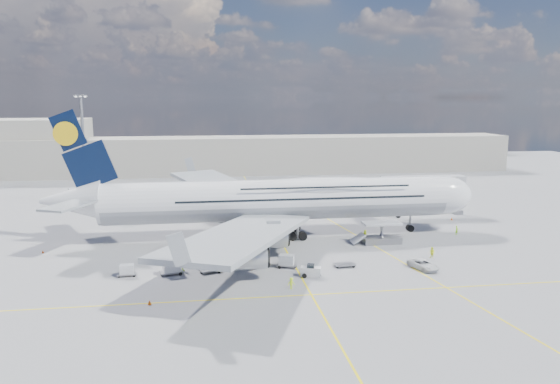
{
  "coord_description": "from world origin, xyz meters",
  "views": [
    {
      "loc": [
        -13.56,
        -84.95,
        24.8
      ],
      "look_at": [
        0.07,
        8.0,
        8.5
      ],
      "focal_mm": 35.0,
      "sensor_mm": 36.0,
      "label": 1
    }
  ],
  "objects": [
    {
      "name": "light_mast",
      "position": [
        -40.0,
        45.0,
        13.21
      ],
      "size": [
        3.0,
        0.7,
        25.5
      ],
      "color": "gray",
      "rests_on": "ground"
    },
    {
      "name": "cone_wing_left_outer",
      "position": [
        -8.45,
        33.46,
        0.28
      ],
      "size": [
        0.46,
        0.46,
        0.59
      ],
      "color": "#EE5B0C",
      "rests_on": "ground"
    },
    {
      "name": "dolly_nose_far",
      "position": [
        7.2,
        -9.21,
        0.35
      ],
      "size": [
        3.18,
        1.83,
        0.45
      ],
      "rotation": [
        0.0,
        0.0,
        0.06
      ],
      "color": "gray",
      "rests_on": "ground"
    },
    {
      "name": "catering_truck_outer",
      "position": [
        -22.89,
        45.69,
        1.83
      ],
      "size": [
        7.16,
        5.55,
        3.94
      ],
      "rotation": [
        0.0,
        0.0,
        -0.6
      ],
      "color": "gray",
      "rests_on": "ground"
    },
    {
      "name": "ground",
      "position": [
        0.0,
        0.0,
        0.0
      ],
      "size": [
        300.0,
        300.0,
        0.0
      ],
      "primitive_type": "plane",
      "color": "gray",
      "rests_on": "ground"
    },
    {
      "name": "cone_wing_right_outer",
      "position": [
        -20.12,
        -20.5,
        0.29
      ],
      "size": [
        0.48,
        0.48,
        0.61
      ],
      "color": "#EE5B0C",
      "rests_on": "ground"
    },
    {
      "name": "taxi_line_diag",
      "position": [
        14.0,
        10.0,
        0.01
      ],
      "size": [
        14.16,
        99.06,
        0.01
      ],
      "primitive_type": "cube",
      "rotation": [
        0.0,
        0.0,
        0.14
      ],
      "color": "yellow",
      "rests_on": "ground"
    },
    {
      "name": "crew_tug",
      "position": [
        -2.19,
        -17.61,
        0.79
      ],
      "size": [
        1.13,
        0.81,
        1.58
      ],
      "primitive_type": "imported",
      "rotation": [
        0.0,
        0.0,
        0.24
      ],
      "color": "#D0FF1A",
      "rests_on": "ground"
    },
    {
      "name": "hangar",
      "position": [
        -70.0,
        100.0,
        9.0
      ],
      "size": [
        40.0,
        22.0,
        18.0
      ],
      "primitive_type": "cube",
      "color": "#B2AD9E",
      "rests_on": "ground"
    },
    {
      "name": "taxi_line_cross",
      "position": [
        0.0,
        -20.0,
        0.01
      ],
      "size": [
        120.0,
        0.25,
        0.01
      ],
      "primitive_type": "cube",
      "color": "yellow",
      "rests_on": "ground"
    },
    {
      "name": "taxi_line_main",
      "position": [
        0.0,
        0.0,
        0.01
      ],
      "size": [
        0.25,
        220.0,
        0.01
      ],
      "primitive_type": "cube",
      "color": "yellow",
      "rests_on": "ground"
    },
    {
      "name": "tree_line",
      "position": [
        40.0,
        140.0,
        4.0
      ],
      "size": [
        160.0,
        6.0,
        8.0
      ],
      "primitive_type": "cube",
      "color": "#193814",
      "rests_on": "ground"
    },
    {
      "name": "dolly_row_c",
      "position": [
        -8.41,
        -1.37,
        0.32
      ],
      "size": [
        3.14,
        2.36,
        0.41
      ],
      "rotation": [
        0.0,
        0.0,
        -0.35
      ],
      "color": "gray",
      "rests_on": "ground"
    },
    {
      "name": "cone_tail",
      "position": [
        -39.14,
        4.77,
        0.25
      ],
      "size": [
        0.4,
        0.4,
        0.51
      ],
      "color": "#EE5B0C",
      "rests_on": "ground"
    },
    {
      "name": "baggage_tug",
      "position": [
        1.36,
        -12.9,
        0.78
      ],
      "size": [
        3.06,
        2.03,
        1.76
      ],
      "rotation": [
        0.0,
        0.0,
        -0.28
      ],
      "color": "silver",
      "rests_on": "ground"
    },
    {
      "name": "crew_loader",
      "position": [
        21.91,
        -6.98,
        0.9
      ],
      "size": [
        1.04,
        1.1,
        1.79
      ],
      "primitive_type": "imported",
      "rotation": [
        0.0,
        0.0,
        -1.0
      ],
      "color": "#EFFF1A",
      "rests_on": "ground"
    },
    {
      "name": "crew_van",
      "position": [
        15.14,
        6.26,
        0.79
      ],
      "size": [
        0.89,
        0.9,
        1.57
      ],
      "primitive_type": "imported",
      "rotation": [
        0.0,
        0.0,
        2.34
      ],
      "color": "#B9DC17",
      "rests_on": "ground"
    },
    {
      "name": "crew_nose",
      "position": [
        32.52,
        6.37,
        0.85
      ],
      "size": [
        0.74,
        0.67,
        1.71
      ],
      "primitive_type": "imported",
      "rotation": [
        0.0,
        0.0,
        0.53
      ],
      "color": "#9CF019",
      "rests_on": "ground"
    },
    {
      "name": "cone_nose",
      "position": [
        37.1,
        17.86,
        0.3
      ],
      "size": [
        0.49,
        0.49,
        0.62
      ],
      "color": "#EE5B0C",
      "rests_on": "ground"
    },
    {
      "name": "cone_wing_left_inner",
      "position": [
        -8.65,
        29.5,
        0.27
      ],
      "size": [
        0.44,
        0.44,
        0.56
      ],
      "color": "#EE5B0C",
      "rests_on": "ground"
    },
    {
      "name": "dolly_row_b",
      "position": [
        -12.55,
        -8.95,
        0.34
      ],
      "size": [
        3.4,
        2.63,
        0.44
      ],
      "rotation": [
        0.0,
        0.0,
        0.39
      ],
      "color": "gray",
      "rests_on": "ground"
    },
    {
      "name": "cargo_loader",
      "position": [
        16.82,
        2.89,
        1.25
      ],
      "size": [
        8.53,
        3.2,
        3.67
      ],
      "color": "silver",
      "rests_on": "ground"
    },
    {
      "name": "jet_bridge",
      "position": [
        29.81,
        20.94,
        6.85
      ],
      "size": [
        18.8,
        12.1,
        8.5
      ],
      "color": "#B7B7BC",
      "rests_on": "ground"
    },
    {
      "name": "airliner",
      "position": [
        0.26,
        10.0,
        6.87
      ],
      "size": [
        77.26,
        79.15,
        23.71
      ],
      "color": "white",
      "rests_on": "ground"
    },
    {
      "name": "dolly_back",
      "position": [
        -18.02,
        -9.19,
        1.08
      ],
      "size": [
        3.47,
        2.39,
        2.0
      ],
      "rotation": [
        0.0,
        0.0,
        0.24
      ],
      "color": "gray",
      "rests_on": "ground"
    },
    {
      "name": "dolly_row_a",
      "position": [
        -24.21,
        -8.97,
        0.89
      ],
      "size": [
        2.68,
        1.53,
        1.65
      ],
      "rotation": [
        0.0,
        0.0,
        0.06
      ],
      "color": "gray",
      "rests_on": "ground"
    },
    {
      "name": "cone_wing_right_inner",
      "position": [
        -3.51,
        2.74,
        0.23
      ],
      "size": [
        0.38,
        0.38,
        0.48
      ],
      "color": "#EE5B0C",
      "rests_on": "ground"
    },
    {
      "name": "dolly_nose_near",
      "position": [
        -1.35,
        -8.24,
        1.01
      ],
      "size": [
        3.31,
        2.43,
        1.87
      ],
      "rotation": [
        0.0,
        0.0,
        -0.32
      ],
      "color": "gray",
      "rests_on": "ground"
    },
    {
      "name": "service_van",
      "position": [
        18.29,
        -12.07,
        0.7
      ],
      "size": [
        3.88,
        5.54,
        1.4
      ],
      "primitive_type": "imported",
      "rotation": [
        0.0,
        0.0,
        0.34
      ],
      "color": "white",
      "rests_on": "ground"
    },
    {
      "name": "crew_wing",
      "position": [
        -16.47,
        -7.91,
        0.92
      ],
      "size": [
        0.77,
        1.17,
        1.85
      ],
      "primitive_type": "imported",
      "rotation": [
        0.0,
        0.0,
        1.25
      ],
      "color": "#C1FF1A",
      "rests_on": "ground"
    },
    {
      "name": "terminal",
      "position": [
        0.0,
        95.0,
        6.0
      ],
      "size": [
        180.0,
        16.0,
        12.0
      ],
      "primitive_type": "cube",
      "color": "#B2AD9E",
      "rests_on": "ground"
    },
    {
      "name": "catering_truck_inner",
      "position": [
        -14.76,
        32.99,
        1.72
      ],
      "size": [
        6.44,
        3.38,
        3.66
      ],
      "rotation": [
        0.0,
        0.0,
        0.21
      ],
      "color": "gray",
      "rests_on": "ground"
    }
  ]
}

